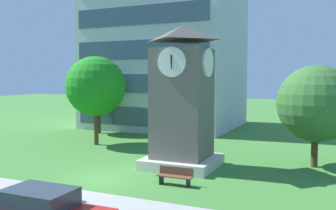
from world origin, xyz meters
TOP-DOWN VIEW (x-y plane):
  - ground_plane at (0.00, 0.00)m, footprint 160.00×160.00m
  - kerb_strip at (0.00, -2.77)m, footprint 120.00×1.60m
  - office_building at (-5.98, 21.36)m, footprint 15.06×12.76m
  - clock_tower at (2.76, 4.25)m, footprint 4.08×4.08m
  - park_bench at (3.85, 0.59)m, footprint 1.81×0.51m
  - tree_near_tower at (-6.26, 8.31)m, footprint 4.73×4.73m
  - tree_by_building at (9.97, 7.46)m, footprint 4.56×4.56m
  - tree_streetside at (-9.74, 13.63)m, footprint 4.24×4.24m

SIDE VIEW (x-z plane):
  - ground_plane at x=0.00m, z-range 0.00..0.00m
  - kerb_strip at x=0.00m, z-range 0.00..0.01m
  - park_bench at x=3.85m, z-range 0.02..0.90m
  - clock_tower at x=2.76m, z-range -0.51..7.86m
  - tree_by_building at x=9.97m, z-range 0.75..6.83m
  - tree_streetside at x=-9.74m, z-range 1.10..7.59m
  - tree_near_tower at x=-6.26m, z-range 1.14..8.17m
  - office_building at x=-5.98m, z-range 0.00..16.00m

